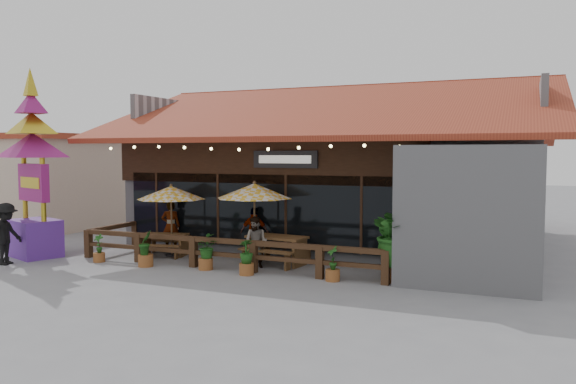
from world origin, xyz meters
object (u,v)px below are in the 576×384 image
at_px(tropical_plant, 399,235).
at_px(thai_sign_tower, 32,150).
at_px(picnic_table_left, 164,241).
at_px(picnic_table_right, 277,245).
at_px(umbrella_right, 254,191).
at_px(pedestrian, 6,234).
at_px(umbrella_left, 171,193).

bearing_deg(tropical_plant, thai_sign_tower, -175.22).
bearing_deg(picnic_table_left, picnic_table_right, 1.82).
distance_m(umbrella_right, pedestrian, 7.67).
bearing_deg(picnic_table_left, tropical_plant, -5.88).
height_order(tropical_plant, pedestrian, tropical_plant).
distance_m(umbrella_left, thai_sign_tower, 4.68).
bearing_deg(thai_sign_tower, umbrella_left, 24.76).
relative_size(umbrella_left, thai_sign_tower, 0.42).
distance_m(thai_sign_tower, tropical_plant, 12.01).
xyz_separation_m(picnic_table_right, pedestrian, (-7.58, -3.26, 0.35)).
bearing_deg(picnic_table_right, umbrella_left, -179.05).
bearing_deg(tropical_plant, picnic_table_right, 166.47).
relative_size(umbrella_right, pedestrian, 1.49).
relative_size(umbrella_right, tropical_plant, 1.27).
height_order(umbrella_right, picnic_table_left, umbrella_right).
height_order(umbrella_left, pedestrian, umbrella_left).
distance_m(umbrella_left, tropical_plant, 7.81).
xyz_separation_m(umbrella_left, umbrella_right, (2.99, 0.13, 0.13)).
height_order(umbrella_right, pedestrian, umbrella_right).
bearing_deg(tropical_plant, picnic_table_left, 174.12).
relative_size(umbrella_right, picnic_table_right, 1.41).
height_order(picnic_table_left, pedestrian, pedestrian).
height_order(thai_sign_tower, tropical_plant, thai_sign_tower).
relative_size(picnic_table_right, pedestrian, 1.06).
distance_m(umbrella_right, tropical_plant, 4.92).
bearing_deg(umbrella_right, thai_sign_tower, -164.15).
relative_size(picnic_table_right, thai_sign_tower, 0.30).
relative_size(picnic_table_right, tropical_plant, 0.90).
bearing_deg(thai_sign_tower, umbrella_right, 15.85).
bearing_deg(thai_sign_tower, picnic_table_left, 25.36).
relative_size(umbrella_left, picnic_table_right, 1.40).
distance_m(umbrella_left, umbrella_right, 3.00).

